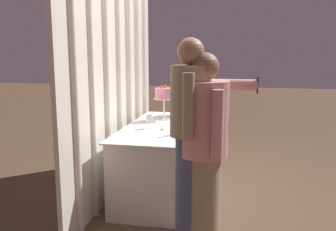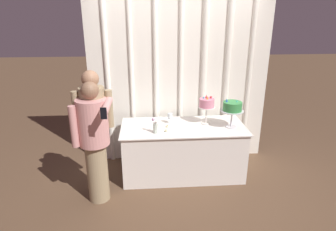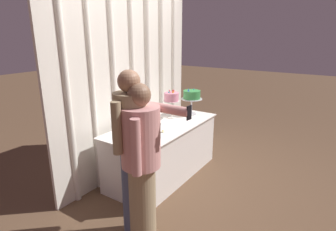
# 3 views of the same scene
# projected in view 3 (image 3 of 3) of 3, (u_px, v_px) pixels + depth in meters

# --- Properties ---
(ground_plane) EXTENTS (24.00, 24.00, 0.00)m
(ground_plane) POSITION_uv_depth(u_px,v_px,m) (169.00, 176.00, 3.84)
(ground_plane) COLOR brown
(draped_curtain) EXTENTS (2.69, 0.15, 2.90)m
(draped_curtain) POSITION_uv_depth(u_px,v_px,m) (131.00, 65.00, 3.76)
(draped_curtain) COLOR white
(draped_curtain) RESTS_ON ground_plane
(cake_table) EXTENTS (1.72, 0.80, 0.74)m
(cake_table) POSITION_uv_depth(u_px,v_px,m) (163.00, 150.00, 3.79)
(cake_table) COLOR white
(cake_table) RESTS_ON ground_plane
(cake_display_nearleft) EXTENTS (0.24, 0.24, 0.42)m
(cake_display_nearleft) POSITION_uv_depth(u_px,v_px,m) (171.00, 98.00, 3.91)
(cake_display_nearleft) COLOR silver
(cake_display_nearleft) RESTS_ON cake_table
(cake_display_nearright) EXTENTS (0.31, 0.31, 0.41)m
(cake_display_nearright) POSITION_uv_depth(u_px,v_px,m) (192.00, 96.00, 4.08)
(cake_display_nearright) COLOR silver
(cake_display_nearright) RESTS_ON cake_table
(wine_glass) EXTENTS (0.07, 0.07, 0.15)m
(wine_glass) POSITION_uv_depth(u_px,v_px,m) (147.00, 119.00, 3.58)
(wine_glass) COLOR silver
(wine_glass) RESTS_ON cake_table
(flower_vase) EXTENTS (0.08, 0.07, 0.21)m
(flower_vase) POSITION_uv_depth(u_px,v_px,m) (158.00, 129.00, 3.23)
(flower_vase) COLOR #B2C1B2
(flower_vase) RESTS_ON cake_table
(tealight_far_left) EXTENTS (0.04, 0.04, 0.03)m
(tealight_far_left) POSITION_uv_depth(u_px,v_px,m) (163.00, 132.00, 3.39)
(tealight_far_left) COLOR beige
(tealight_far_left) RESTS_ON cake_table
(tealight_near_left) EXTENTS (0.04, 0.04, 0.04)m
(tealight_near_left) POSITION_uv_depth(u_px,v_px,m) (154.00, 129.00, 3.49)
(tealight_near_left) COLOR beige
(tealight_near_left) RESTS_ON cake_table
(guest_man_dark_suit) EXTENTS (0.46, 0.32, 1.63)m
(guest_man_dark_suit) POSITION_uv_depth(u_px,v_px,m) (132.00, 149.00, 2.51)
(guest_man_dark_suit) COLOR #4C5675
(guest_man_dark_suit) RESTS_ON ground_plane
(guest_man_pink_jacket) EXTENTS (0.49, 0.63, 1.52)m
(guest_man_pink_jacket) POSITION_uv_depth(u_px,v_px,m) (142.00, 159.00, 2.48)
(guest_man_pink_jacket) COLOR #9E8966
(guest_man_pink_jacket) RESTS_ON ground_plane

